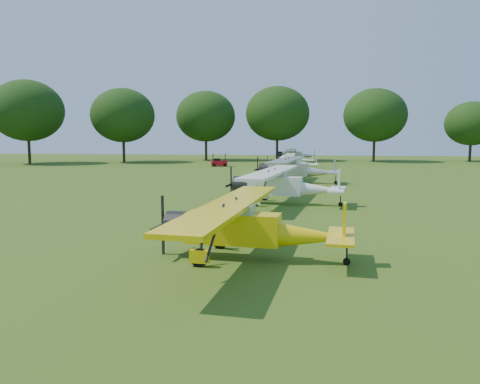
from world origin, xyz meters
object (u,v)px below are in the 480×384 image
object	(u,v)px
aircraft_4	(294,168)
aircraft_5	(291,162)
aircraft_2	(247,224)
aircraft_7	(295,154)
golf_cart	(219,162)
aircraft_3	(282,183)
aircraft_6	(294,158)

from	to	relation	value
aircraft_4	aircraft_5	bearing A→B (deg)	100.28
aircraft_4	aircraft_5	distance (m)	13.56
aircraft_2	aircraft_5	world-z (taller)	aircraft_2
aircraft_4	aircraft_7	world-z (taller)	aircraft_4
aircraft_2	aircraft_4	distance (m)	27.48
aircraft_7	golf_cart	distance (m)	18.57
aircraft_3	aircraft_2	bearing A→B (deg)	-84.70
aircraft_7	aircraft_6	bearing A→B (deg)	-87.99
aircraft_4	aircraft_7	distance (m)	37.44
aircraft_5	aircraft_6	world-z (taller)	aircraft_5
aircraft_4	aircraft_6	bearing A→B (deg)	98.73
aircraft_4	aircraft_7	size ratio (longest dim) A/B	1.11
aircraft_3	aircraft_7	xyz separation A→B (m)	(-0.05, 51.22, -0.09)
golf_cart	aircraft_4	bearing A→B (deg)	-77.49
aircraft_4	aircraft_5	size ratio (longest dim) A/B	1.23
aircraft_3	aircraft_7	bearing A→B (deg)	97.95
aircraft_2	golf_cart	world-z (taller)	aircraft_2
aircraft_6	aircraft_2	bearing A→B (deg)	-91.12
aircraft_5	golf_cart	world-z (taller)	aircraft_5
aircraft_4	aircraft_7	xyz separation A→B (m)	(-0.58, 37.43, -0.13)
aircraft_2	aircraft_4	bearing A→B (deg)	93.11
aircraft_2	aircraft_5	size ratio (longest dim) A/B	1.12
aircraft_5	aircraft_7	distance (m)	23.89
aircraft_4	aircraft_3	bearing A→B (deg)	-84.67
aircraft_5	golf_cart	xyz separation A→B (m)	(-10.50, 8.64, -0.52)
aircraft_7	golf_cart	xyz separation A→B (m)	(-10.57, -15.26, -0.64)
aircraft_6	golf_cart	world-z (taller)	golf_cart
aircraft_2	golf_cart	distance (m)	50.63
aircraft_4	aircraft_7	bearing A→B (deg)	98.42
aircraft_6	golf_cart	distance (m)	11.05
aircraft_5	aircraft_6	xyz separation A→B (m)	(0.12, 11.66, -0.11)
aircraft_3	aircraft_5	size ratio (longest dim) A/B	1.19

